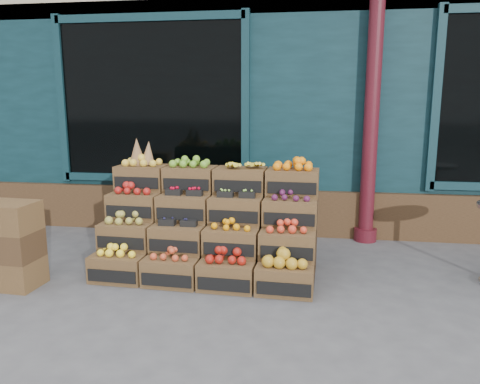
# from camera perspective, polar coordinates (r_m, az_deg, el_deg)

# --- Properties ---
(ground) EXTENTS (60.00, 60.00, 0.00)m
(ground) POSITION_cam_1_polar(r_m,az_deg,el_deg) (4.24, 1.28, -13.28)
(ground) COLOR #4E4E51
(ground) RESTS_ON ground
(shop_facade) EXTENTS (12.00, 6.24, 4.80)m
(shop_facade) POSITION_cam_1_polar(r_m,az_deg,el_deg) (8.98, 5.73, 15.24)
(shop_facade) COLOR #0E2A30
(shop_facade) RESTS_ON ground
(crate_display) EXTENTS (2.20, 1.13, 1.36)m
(crate_display) POSITION_cam_1_polar(r_m,az_deg,el_deg) (4.87, -3.67, -4.77)
(crate_display) COLOR brown
(crate_display) RESTS_ON ground
(spare_crates) EXTENTS (0.57, 0.41, 0.82)m
(spare_crates) POSITION_cam_1_polar(r_m,az_deg,el_deg) (4.95, -26.35, -5.78)
(spare_crates) COLOR brown
(spare_crates) RESTS_ON ground
(shopkeeper) EXTENTS (0.84, 0.71, 1.96)m
(shopkeeper) POSITION_cam_1_polar(r_m,az_deg,el_deg) (6.83, -9.26, 4.50)
(shopkeeper) COLOR #18542B
(shopkeeper) RESTS_ON ground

